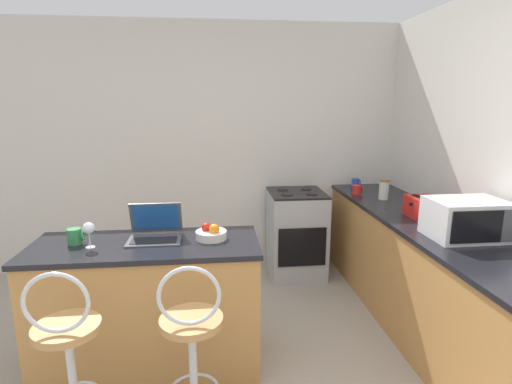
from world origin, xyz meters
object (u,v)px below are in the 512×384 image
(laptop, at_px, (155,230))
(stove_range, at_px, (296,233))
(fruit_bowl, at_px, (211,233))
(wine_glass_tall, at_px, (89,229))
(mug_red, at_px, (357,190))
(bar_stool_far, at_px, (192,353))
(mug_green, at_px, (75,236))
(microwave, at_px, (466,219))
(mug_blue, at_px, (355,183))
(toaster, at_px, (425,208))
(storage_jar, at_px, (384,189))
(bar_stool_near, at_px, (69,361))

(laptop, distance_m, stove_range, 1.88)
(fruit_bowl, height_order, wine_glass_tall, wine_glass_tall)
(fruit_bowl, height_order, mug_red, fruit_bowl)
(bar_stool_far, xyz_separation_m, mug_green, (-0.76, 0.63, 0.47))
(microwave, height_order, mug_red, microwave)
(fruit_bowl, bearing_deg, mug_blue, 44.62)
(toaster, bearing_deg, mug_blue, 95.74)
(wine_glass_tall, bearing_deg, fruit_bowl, 6.61)
(bar_stool_far, distance_m, stove_range, 2.23)
(mug_red, bearing_deg, wine_glass_tall, -149.87)
(stove_range, bearing_deg, mug_red, -16.40)
(laptop, distance_m, mug_blue, 2.44)
(laptop, bearing_deg, wine_glass_tall, -160.37)
(mug_red, relative_size, mug_blue, 1.10)
(storage_jar, bearing_deg, stove_range, 152.03)
(bar_stool_near, relative_size, bar_stool_far, 1.00)
(bar_stool_near, bearing_deg, fruit_bowl, 40.66)
(bar_stool_near, height_order, laptop, laptop)
(storage_jar, bearing_deg, toaster, -85.10)
(laptop, relative_size, mug_green, 3.28)
(bar_stool_far, xyz_separation_m, mug_blue, (1.67, 2.18, 0.47))
(microwave, height_order, mug_blue, microwave)
(microwave, bearing_deg, stove_range, 118.57)
(stove_range, height_order, fruit_bowl, fruit_bowl)
(mug_red, bearing_deg, laptop, -147.89)
(bar_stool_near, bearing_deg, mug_green, 101.47)
(microwave, bearing_deg, mug_red, 100.69)
(mug_green, bearing_deg, mug_red, 27.33)
(bar_stool_near, bearing_deg, stove_range, 51.00)
(storage_jar, xyz_separation_m, mug_blue, (-0.07, 0.58, -0.05))
(laptop, bearing_deg, stove_range, 46.45)
(stove_range, xyz_separation_m, wine_glass_tall, (-1.63, -1.45, 0.57))
(storage_jar, bearing_deg, mug_blue, 96.69)
(laptop, distance_m, toaster, 2.07)
(stove_range, relative_size, mug_red, 8.62)
(microwave, bearing_deg, bar_stool_far, -165.31)
(bar_stool_near, relative_size, stove_range, 1.11)
(stove_range, bearing_deg, wine_glass_tall, -138.40)
(toaster, bearing_deg, fruit_bowl, -169.35)
(laptop, bearing_deg, toaster, 7.40)
(mug_red, distance_m, mug_blue, 0.36)
(toaster, bearing_deg, mug_green, -172.79)
(microwave, distance_m, mug_green, 2.59)
(bar_stool_near, relative_size, microwave, 2.07)
(storage_jar, distance_m, mug_red, 0.29)
(laptop, distance_m, wine_glass_tall, 0.41)
(bar_stool_near, relative_size, laptop, 2.88)
(microwave, distance_m, storage_jar, 1.13)
(bar_stool_far, bearing_deg, microwave, 14.69)
(mug_green, relative_size, storage_jar, 0.55)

